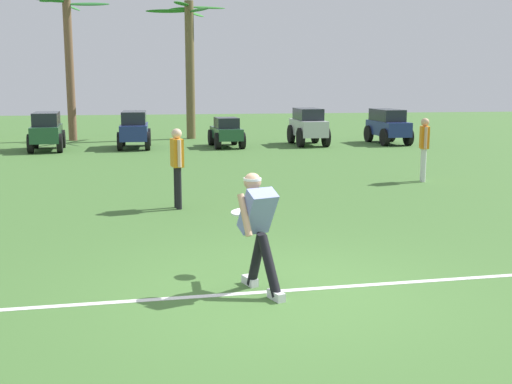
# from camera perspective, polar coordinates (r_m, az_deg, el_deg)

# --- Properties ---
(ground_plane) EXTENTS (80.00, 80.00, 0.00)m
(ground_plane) POSITION_cam_1_polar(r_m,az_deg,el_deg) (7.72, 2.64, -8.80)
(ground_plane) COLOR #426D31
(field_line_paint) EXTENTS (18.18, 0.98, 0.01)m
(field_line_paint) POSITION_cam_1_polar(r_m,az_deg,el_deg) (7.73, 2.62, -8.74)
(field_line_paint) COLOR white
(field_line_paint) RESTS_ON ground_plane
(frisbee_thrower) EXTENTS (0.50, 1.15, 1.40)m
(frisbee_thrower) POSITION_cam_1_polar(r_m,az_deg,el_deg) (7.56, 0.19, -2.97)
(frisbee_thrower) COLOR black
(frisbee_thrower) RESTS_ON ground_plane
(frisbee_in_flight) EXTENTS (0.39, 0.39, 0.06)m
(frisbee_in_flight) POSITION_cam_1_polar(r_m,az_deg,el_deg) (8.32, -1.29, -1.80)
(frisbee_in_flight) COLOR white
(teammate_near_sideline) EXTENTS (0.28, 0.49, 1.56)m
(teammate_near_sideline) POSITION_cam_1_polar(r_m,az_deg,el_deg) (16.27, 14.72, 4.19)
(teammate_near_sideline) COLOR silver
(teammate_near_sideline) RESTS_ON ground_plane
(teammate_midfield) EXTENTS (0.26, 0.50, 1.56)m
(teammate_midfield) POSITION_cam_1_polar(r_m,az_deg,el_deg) (12.48, -7.02, 2.79)
(teammate_midfield) COLOR black
(teammate_midfield) RESTS_ON ground_plane
(parked_car_slot_b) EXTENTS (1.31, 2.46, 1.34)m
(parked_car_slot_b) POSITION_cam_1_polar(r_m,az_deg,el_deg) (24.01, -18.12, 5.26)
(parked_car_slot_b) COLOR #235133
(parked_car_slot_b) RESTS_ON ground_plane
(parked_car_slot_c) EXTENTS (1.17, 2.41, 1.34)m
(parked_car_slot_c) POSITION_cam_1_polar(r_m,az_deg,el_deg) (24.05, -10.76, 5.58)
(parked_car_slot_c) COLOR navy
(parked_car_slot_c) RESTS_ON ground_plane
(parked_car_slot_d) EXTENTS (1.22, 2.25, 1.10)m
(parked_car_slot_d) POSITION_cam_1_polar(r_m,az_deg,el_deg) (24.02, -2.66, 5.37)
(parked_car_slot_d) COLOR #235133
(parked_car_slot_d) RESTS_ON ground_plane
(parked_car_slot_e) EXTENTS (1.20, 2.37, 1.40)m
(parked_car_slot_e) POSITION_cam_1_polar(r_m,az_deg,el_deg) (24.84, 4.65, 5.91)
(parked_car_slot_e) COLOR #B7BABF
(parked_car_slot_e) RESTS_ON ground_plane
(parked_car_slot_f) EXTENTS (1.23, 2.44, 1.34)m
(parked_car_slot_f) POSITION_cam_1_polar(r_m,az_deg,el_deg) (25.84, 11.64, 5.85)
(parked_car_slot_f) COLOR navy
(parked_car_slot_f) RESTS_ON ground_plane
(palm_tree_left_of_centre) EXTENTS (3.02, 3.76, 5.91)m
(palm_tree_left_of_centre) POSITION_cam_1_polar(r_m,az_deg,el_deg) (27.59, -16.25, 11.64)
(palm_tree_left_of_centre) COLOR brown
(palm_tree_left_of_centre) RESTS_ON ground_plane
(palm_tree_right_of_centre) EXTENTS (3.37, 3.01, 5.69)m
(palm_tree_right_of_centre) POSITION_cam_1_polar(r_m,az_deg,el_deg) (27.54, -5.91, 11.62)
(palm_tree_right_of_centre) COLOR brown
(palm_tree_right_of_centre) RESTS_ON ground_plane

